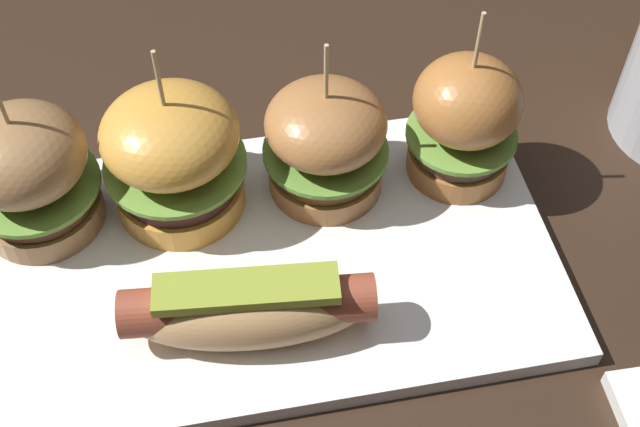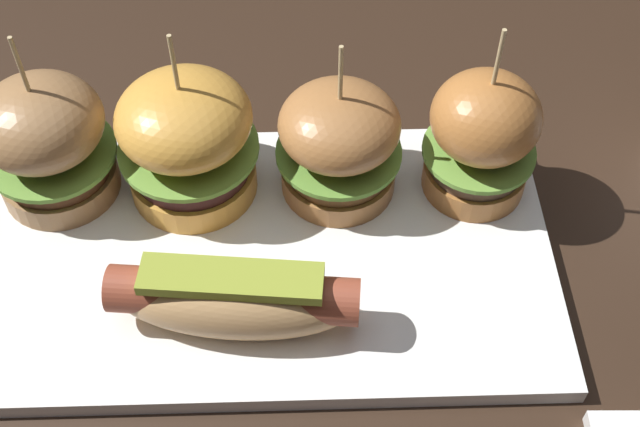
% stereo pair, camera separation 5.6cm
% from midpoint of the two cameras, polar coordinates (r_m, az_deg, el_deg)
% --- Properties ---
extents(ground_plane, '(3.00, 3.00, 0.00)m').
position_cam_midpoint_polar(ground_plane, '(0.61, -6.47, -3.91)').
color(ground_plane, black).
extents(platter_main, '(0.42, 0.24, 0.01)m').
position_cam_midpoint_polar(platter_main, '(0.61, -6.53, -3.53)').
color(platter_main, white).
rests_on(platter_main, ground).
extents(hot_dog, '(0.17, 0.07, 0.05)m').
position_cam_midpoint_polar(hot_dog, '(0.54, -7.84, -6.62)').
color(hot_dog, tan).
rests_on(hot_dog, platter_main).
extents(slider_far_left, '(0.09, 0.09, 0.14)m').
position_cam_midpoint_polar(slider_far_left, '(0.62, -21.74, 2.46)').
color(slider_far_left, '#9C7045').
rests_on(slider_far_left, platter_main).
extents(slider_center_left, '(0.10, 0.10, 0.14)m').
position_cam_midpoint_polar(slider_center_left, '(0.60, -12.57, 3.76)').
color(slider_center_left, gold).
rests_on(slider_center_left, platter_main).
extents(slider_center_right, '(0.09, 0.09, 0.13)m').
position_cam_midpoint_polar(slider_center_right, '(0.61, -2.24, 4.78)').
color(slider_center_right, '#A66D3B').
rests_on(slider_center_right, platter_main).
extents(slider_far_right, '(0.08, 0.08, 0.15)m').
position_cam_midpoint_polar(slider_far_right, '(0.62, 7.29, 6.24)').
color(slider_far_right, '#AF6D34').
rests_on(slider_far_right, platter_main).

